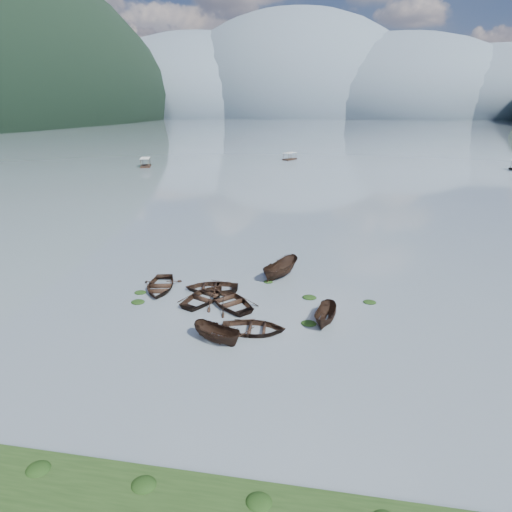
# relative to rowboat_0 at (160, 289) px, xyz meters

# --- Properties ---
(ground_plane) EXTENTS (2400.00, 2400.00, 0.00)m
(ground_plane) POSITION_rel_rowboat_0_xyz_m (8.06, -7.37, 0.00)
(ground_plane) COLOR slate
(haze_mtn_a) EXTENTS (520.00, 520.00, 280.00)m
(haze_mtn_a) POSITION_rel_rowboat_0_xyz_m (-251.94, 892.63, 0.00)
(haze_mtn_a) COLOR #475666
(haze_mtn_a) RESTS_ON ground
(haze_mtn_b) EXTENTS (520.00, 520.00, 340.00)m
(haze_mtn_b) POSITION_rel_rowboat_0_xyz_m (-51.94, 892.63, 0.00)
(haze_mtn_b) COLOR #475666
(haze_mtn_b) RESTS_ON ground
(haze_mtn_c) EXTENTS (520.00, 520.00, 260.00)m
(haze_mtn_c) POSITION_rel_rowboat_0_xyz_m (148.06, 892.63, 0.00)
(haze_mtn_c) COLOR #475666
(haze_mtn_c) RESTS_ON ground
(haze_mtn_d) EXTENTS (520.00, 520.00, 220.00)m
(haze_mtn_d) POSITION_rel_rowboat_0_xyz_m (328.06, 892.63, 0.00)
(haze_mtn_d) COLOR #475666
(haze_mtn_d) RESTS_ON ground
(rowboat_0) EXTENTS (4.52, 5.63, 1.04)m
(rowboat_0) POSITION_rel_rowboat_0_xyz_m (0.00, 0.00, 0.00)
(rowboat_0) COLOR black
(rowboat_0) RESTS_ON ground
(rowboat_1) EXTENTS (5.16, 5.90, 1.02)m
(rowboat_1) POSITION_rel_rowboat_0_xyz_m (4.64, -1.46, 0.00)
(rowboat_1) COLOR black
(rowboat_1) RESTS_ON ground
(rowboat_2) EXTENTS (4.18, 2.93, 1.51)m
(rowboat_2) POSITION_rel_rowboat_0_xyz_m (7.29, -7.60, 0.00)
(rowboat_2) COLOR black
(rowboat_2) RESTS_ON ground
(rowboat_3) EXTENTS (6.13, 6.15, 1.05)m
(rowboat_3) POSITION_rel_rowboat_0_xyz_m (6.92, -1.91, 0.00)
(rowboat_3) COLOR black
(rowboat_3) RESTS_ON ground
(rowboat_4) EXTENTS (4.96, 3.71, 0.98)m
(rowboat_4) POSITION_rel_rowboat_0_xyz_m (9.59, -5.96, 0.00)
(rowboat_4) COLOR black
(rowboat_4) RESTS_ON ground
(rowboat_5) EXTENTS (2.17, 4.04, 1.48)m
(rowboat_5) POSITION_rel_rowboat_0_xyz_m (14.79, -3.69, 0.00)
(rowboat_5) COLOR black
(rowboat_5) RESTS_ON ground
(rowboat_7) EXTENTS (5.24, 4.13, 0.98)m
(rowboat_7) POSITION_rel_rowboat_0_xyz_m (4.68, 0.53, 0.00)
(rowboat_7) COLOR black
(rowboat_7) RESTS_ON ground
(rowboat_8) EXTENTS (4.04, 5.15, 1.89)m
(rowboat_8) POSITION_rel_rowboat_0_xyz_m (10.45, 4.66, 0.00)
(rowboat_8) COLOR black
(rowboat_8) RESTS_ON ground
(weed_clump_0) EXTENTS (1.17, 0.96, 0.26)m
(weed_clump_0) POSITION_rel_rowboat_0_xyz_m (-0.83, -2.86, 0.00)
(weed_clump_0) COLOR black
(weed_clump_0) RESTS_ON ground
(weed_clump_1) EXTENTS (1.09, 0.87, 0.24)m
(weed_clump_1) POSITION_rel_rowboat_0_xyz_m (7.18, -5.96, 0.00)
(weed_clump_1) COLOR black
(weed_clump_1) RESTS_ON ground
(weed_clump_2) EXTENTS (1.20, 0.96, 0.26)m
(weed_clump_2) POSITION_rel_rowboat_0_xyz_m (13.54, -4.17, 0.00)
(weed_clump_2) COLOR black
(weed_clump_2) RESTS_ON ground
(weed_clump_3) EXTENTS (0.90, 0.76, 0.20)m
(weed_clump_3) POSITION_rel_rowboat_0_xyz_m (9.49, 3.10, 0.00)
(weed_clump_3) COLOR black
(weed_clump_3) RESTS_ON ground
(weed_clump_4) EXTENTS (1.23, 0.98, 0.25)m
(weed_clump_4) POSITION_rel_rowboat_0_xyz_m (13.44, 0.34, 0.00)
(weed_clump_4) COLOR black
(weed_clump_4) RESTS_ON ground
(weed_clump_5) EXTENTS (1.07, 0.87, 0.23)m
(weed_clump_5) POSITION_rel_rowboat_0_xyz_m (-1.43, -1.05, 0.00)
(weed_clump_5) COLOR black
(weed_clump_5) RESTS_ON ground
(weed_clump_6) EXTENTS (0.89, 0.74, 0.19)m
(weed_clump_6) POSITION_rel_rowboat_0_xyz_m (5.32, 0.17, 0.00)
(weed_clump_6) COLOR black
(weed_clump_6) RESTS_ON ground
(weed_clump_7) EXTENTS (1.09, 0.87, 0.24)m
(weed_clump_7) POSITION_rel_rowboat_0_xyz_m (18.48, 0.26, 0.00)
(weed_clump_7) COLOR black
(weed_clump_7) RESTS_ON ground
(pontoon_left) EXTENTS (4.42, 6.66, 2.36)m
(pontoon_left) POSITION_rel_rowboat_0_xyz_m (-35.52, 77.67, 0.00)
(pontoon_left) COLOR black
(pontoon_left) RESTS_ON ground
(pontoon_centre) EXTENTS (4.54, 6.00, 2.13)m
(pontoon_centre) POSITION_rel_rowboat_0_xyz_m (3.53, 101.15, 0.00)
(pontoon_centre) COLOR black
(pontoon_centre) RESTS_ON ground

